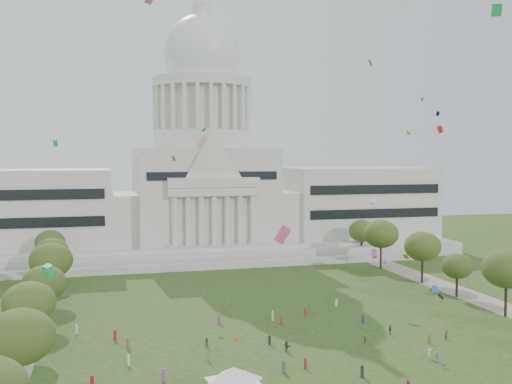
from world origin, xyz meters
TOP-DOWN VIEW (x-y plane):
  - ground at (0.00, 0.00)m, footprint 400.00×400.00m
  - capitol at (0.00, 113.59)m, footprint 160.00×64.50m
  - path_left at (-48.00, 30.00)m, footprint 8.00×160.00m
  - path_right at (48.00, 30.00)m, footprint 8.00×160.00m
  - row_tree_l_1 at (-44.07, -2.96)m, footprint 8.86×8.86m
  - row_tree_l_2 at (-45.04, 17.30)m, footprint 8.42×8.42m
  - row_tree_r_2 at (44.17, 17.44)m, footprint 9.55×9.55m
  - row_tree_l_3 at (-44.09, 33.92)m, footprint 8.12×8.12m
  - row_tree_r_3 at (44.40, 34.48)m, footprint 7.01×7.01m
  - row_tree_l_4 at (-44.08, 52.42)m, footprint 9.29×9.29m
  - row_tree_r_4 at (44.76, 50.04)m, footprint 9.19×9.19m
  - row_tree_l_5 at (-45.22, 71.01)m, footprint 8.33×8.33m
  - row_tree_r_5 at (43.49, 70.19)m, footprint 9.82×9.82m
  - row_tree_l_6 at (-46.87, 89.14)m, footprint 8.19×8.19m
  - row_tree_r_6 at (45.96, 88.13)m, footprint 8.42×8.42m
  - event_tent at (-17.48, -8.97)m, footprint 9.67×9.67m
  - person_2 at (24.33, 7.19)m, footprint 0.95×0.76m
  - person_3 at (16.50, -2.33)m, footprint 0.59×1.10m
  - person_4 at (9.40, 8.57)m, footprint 0.68×1.01m
  - person_5 at (-4.66, 8.24)m, footprint 1.23×1.84m
  - person_8 at (-16.94, 13.93)m, footprint 0.90×0.66m
  - person_9 at (16.11, -0.83)m, footprint 1.08×1.18m
  - person_10 at (16.29, 12.58)m, footprint 0.61×1.01m
  - distant_crowd at (-15.10, 14.29)m, footprint 62.75×39.64m
  - kite_swarm at (4.86, 8.44)m, footprint 85.22×101.49m

SIDE VIEW (x-z plane):
  - ground at x=0.00m, z-range 0.00..0.00m
  - path_left at x=-48.00m, z-range 0.00..0.04m
  - path_right at x=48.00m, z-range 0.00..0.04m
  - person_4 at x=9.40m, z-range 0.00..1.58m
  - person_10 at x=16.29m, z-range 0.00..1.64m
  - person_9 at x=16.11m, z-range 0.00..1.65m
  - person_8 at x=-16.94m, z-range 0.00..1.67m
  - person_3 at x=16.50m, z-range 0.00..1.68m
  - person_2 at x=24.33m, z-range 0.00..1.70m
  - distant_crowd at x=-15.10m, z-range -0.10..1.85m
  - person_5 at x=-4.66m, z-range 0.00..1.85m
  - event_tent at x=-17.48m, z-range 1.30..6.02m
  - row_tree_r_3 at x=44.40m, z-range 2.09..12.07m
  - row_tree_l_3 at x=-44.09m, z-range 2.43..13.98m
  - row_tree_l_6 at x=-46.87m, z-range 2.45..14.09m
  - row_tree_l_5 at x=-45.22m, z-range 2.49..14.34m
  - row_tree_r_6 at x=45.96m, z-range 2.52..14.49m
  - row_tree_l_2 at x=-45.04m, z-range 2.52..14.49m
  - row_tree_l_1 at x=-44.07m, z-range 2.65..15.25m
  - row_tree_r_4 at x=44.76m, z-range 2.76..15.82m
  - row_tree_l_4 at x=-44.08m, z-range 2.79..16.00m
  - row_tree_r_2 at x=44.17m, z-range 2.87..16.45m
  - row_tree_r_5 at x=43.49m, z-range 2.95..16.91m
  - capitol at x=0.00m, z-range -23.35..67.95m
  - kite_swarm at x=4.86m, z-range -4.08..62.73m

